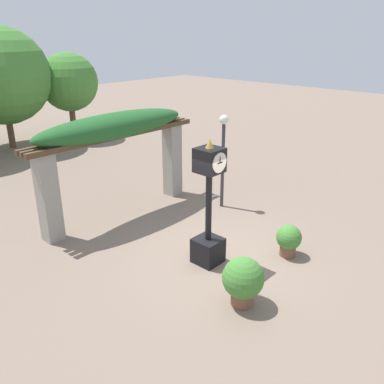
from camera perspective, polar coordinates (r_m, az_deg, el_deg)
The scene contains 6 objects.
ground_plane at distance 9.73m, azimuth 3.52°, elevation -9.18°, with size 60.00×60.00×0.00m, color #7F6B5B.
pedestal_clock at distance 8.98m, azimuth 2.34°, elevation -2.84°, with size 0.59×0.59×2.91m.
pergola at distance 11.34m, azimuth -10.71°, elevation 7.66°, with size 5.33×1.04×2.95m.
potted_plant_near_left at distance 8.00m, azimuth 7.17°, elevation -12.12°, with size 0.81×0.81×1.00m.
potted_plant_near_right at distance 9.86m, azimuth 13.42°, elevation -6.48°, with size 0.59×0.59×0.78m.
lamp_post at distance 11.82m, azimuth 4.40°, elevation 6.38°, with size 0.27×0.27×2.79m.
Camera 1 is at (-6.50, -5.24, 4.99)m, focal length 38.00 mm.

